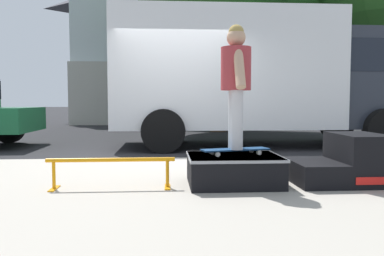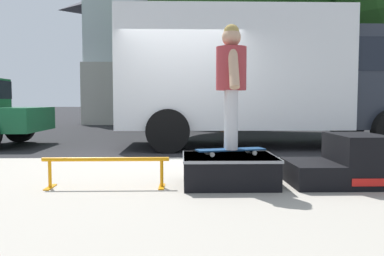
{
  "view_description": "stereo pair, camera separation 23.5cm",
  "coord_description": "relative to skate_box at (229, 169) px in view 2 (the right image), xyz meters",
  "views": [
    {
      "loc": [
        -0.24,
        -6.89,
        1.05
      ],
      "look_at": [
        0.14,
        -1.3,
        0.67
      ],
      "focal_mm": 36.46,
      "sensor_mm": 36.0,
      "label": 1
    },
    {
      "loc": [
        -0.0,
        -6.9,
        1.05
      ],
      "look_at": [
        0.14,
        -1.3,
        0.67
      ],
      "focal_mm": 36.46,
      "sensor_mm": 36.0,
      "label": 2
    }
  ],
  "objects": [
    {
      "name": "ground_plane",
      "position": [
        -0.52,
        2.61,
        -0.3
      ],
      "size": [
        140.0,
        140.0,
        0.0
      ],
      "primitive_type": "plane",
      "color": "black"
    },
    {
      "name": "sidewalk_slab",
      "position": [
        -0.52,
        -0.39,
        -0.24
      ],
      "size": [
        50.0,
        5.0,
        0.12
      ],
      "primitive_type": "cube",
      "color": "#A8A093",
      "rests_on": "ground"
    },
    {
      "name": "skate_box",
      "position": [
        0.0,
        0.0,
        0.0
      ],
      "size": [
        1.02,
        0.83,
        0.33
      ],
      "color": "black",
      "rests_on": "sidewalk_slab"
    },
    {
      "name": "kicker_ramp",
      "position": [
        1.28,
        -0.0,
        0.06
      ],
      "size": [
        1.02,
        0.81,
        0.56
      ],
      "color": "black",
      "rests_on": "sidewalk_slab"
    },
    {
      "name": "grind_rail",
      "position": [
        -1.34,
        -0.11,
        0.07
      ],
      "size": [
        1.36,
        0.28,
        0.33
      ],
      "color": "orange",
      "rests_on": "sidewalk_slab"
    },
    {
      "name": "skateboard",
      "position": [
        0.03,
        0.04,
        0.21
      ],
      "size": [
        0.81,
        0.38,
        0.07
      ],
      "color": "navy",
      "rests_on": "skate_box"
    },
    {
      "name": "skater_kid",
      "position": [
        0.03,
        0.04,
        1.03
      ],
      "size": [
        0.34,
        0.71,
        1.38
      ],
      "color": "silver",
      "rests_on": "skateboard"
    },
    {
      "name": "box_truck",
      "position": [
        1.56,
        4.81,
        1.4
      ],
      "size": [
        6.91,
        2.63,
        3.05
      ],
      "color": "white",
      "rests_on": "ground"
    },
    {
      "name": "house_behind",
      "position": [
        -0.53,
        17.32,
        3.94
      ],
      "size": [
        9.54,
        8.23,
        8.4
      ],
      "color": "silver",
      "rests_on": "ground"
    }
  ]
}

